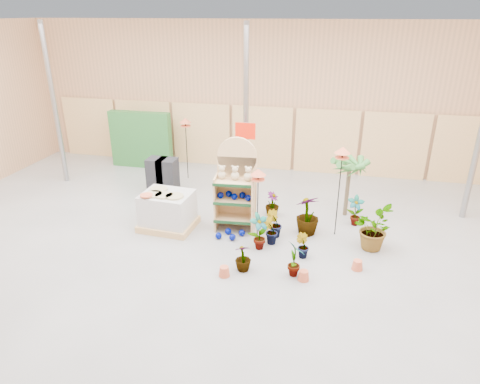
# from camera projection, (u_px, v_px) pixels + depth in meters

# --- Properties ---
(room) EXTENTS (15.20, 12.10, 4.70)m
(room) POSITION_uv_depth(u_px,v_px,m) (219.00, 146.00, 8.54)
(room) COLOR gray
(room) RESTS_ON ground
(display_shelf) EXTENTS (0.94, 0.64, 2.16)m
(display_shelf) POSITION_uv_depth(u_px,v_px,m) (236.00, 188.00, 9.74)
(display_shelf) COLOR tan
(display_shelf) RESTS_ON ground
(teddy_bears) EXTENTS (0.79, 0.20, 0.33)m
(teddy_bears) POSITION_uv_depth(u_px,v_px,m) (236.00, 174.00, 9.50)
(teddy_bears) COLOR #C8B28B
(teddy_bears) RESTS_ON display_shelf
(gazing_balls_shelf) EXTENTS (0.79, 0.27, 0.15)m
(gazing_balls_shelf) POSITION_uv_depth(u_px,v_px,m) (235.00, 196.00, 9.68)
(gazing_balls_shelf) COLOR #000A6F
(gazing_balls_shelf) RESTS_ON display_shelf
(gazing_balls_floor) EXTENTS (0.63, 0.39, 0.15)m
(gazing_balls_floor) POSITION_uv_depth(u_px,v_px,m) (230.00, 234.00, 9.61)
(gazing_balls_floor) COLOR #000A6F
(gazing_balls_floor) RESTS_ON ground
(pallet_stack) EXTENTS (1.28, 1.10, 0.90)m
(pallet_stack) POSITION_uv_depth(u_px,v_px,m) (168.00, 211.00, 9.92)
(pallet_stack) COLOR tan
(pallet_stack) RESTS_ON ground
(charcoal_planters) EXTENTS (0.80, 0.50, 1.00)m
(charcoal_planters) POSITION_uv_depth(u_px,v_px,m) (163.00, 176.00, 11.80)
(charcoal_planters) COLOR black
(charcoal_planters) RESTS_ON ground
(trellis_stock) EXTENTS (2.00, 0.30, 1.80)m
(trellis_stock) POSITION_uv_depth(u_px,v_px,m) (141.00, 140.00, 13.68)
(trellis_stock) COLOR #27662B
(trellis_stock) RESTS_ON ground
(offer_sign) EXTENTS (0.50, 0.08, 2.20)m
(offer_sign) POSITION_uv_depth(u_px,v_px,m) (245.00, 148.00, 10.63)
(offer_sign) COLOR gray
(offer_sign) RESTS_ON ground
(bird_table_front) EXTENTS (0.34, 0.34, 1.61)m
(bird_table_front) POSITION_uv_depth(u_px,v_px,m) (258.00, 174.00, 9.14)
(bird_table_front) COLOR black
(bird_table_front) RESTS_ON ground
(bird_table_right) EXTENTS (0.34, 0.34, 2.08)m
(bird_table_right) POSITION_uv_depth(u_px,v_px,m) (343.00, 153.00, 9.01)
(bird_table_right) COLOR black
(bird_table_right) RESTS_ON ground
(bird_table_back) EXTENTS (0.34, 0.34, 1.86)m
(bird_table_back) POSITION_uv_depth(u_px,v_px,m) (185.00, 122.00, 12.38)
(bird_table_back) COLOR black
(bird_table_back) RESTS_ON ground
(palm) EXTENTS (0.70, 0.70, 1.59)m
(palm) POSITION_uv_depth(u_px,v_px,m) (350.00, 164.00, 10.18)
(palm) COLOR brown
(palm) RESTS_ON ground
(potted_plant_0) EXTENTS (0.51, 0.52, 0.83)m
(potted_plant_0) POSITION_uv_depth(u_px,v_px,m) (259.00, 232.00, 9.01)
(potted_plant_0) COLOR #397C33
(potted_plant_0) RESTS_ON ground
(potted_plant_1) EXTENTS (0.38, 0.33, 0.60)m
(potted_plant_1) POSITION_uv_depth(u_px,v_px,m) (270.00, 231.00, 9.27)
(potted_plant_1) COLOR #397C33
(potted_plant_1) RESTS_ON ground
(potted_plant_3) EXTENTS (0.73, 0.73, 0.94)m
(potted_plant_3) POSITION_uv_depth(u_px,v_px,m) (308.00, 215.00, 9.62)
(potted_plant_3) COLOR #397C33
(potted_plant_3) RESTS_ON ground
(potted_plant_4) EXTENTS (0.40, 0.28, 0.75)m
(potted_plant_4) POSITION_uv_depth(u_px,v_px,m) (355.00, 211.00, 10.05)
(potted_plant_4) COLOR #397C33
(potted_plant_4) RESTS_ON ground
(potted_plant_5) EXTENTS (0.35, 0.29, 0.63)m
(potted_plant_5) POSITION_uv_depth(u_px,v_px,m) (274.00, 224.00, 9.55)
(potted_plant_5) COLOR #397C33
(potted_plant_5) RESTS_ON ground
(potted_plant_7) EXTENTS (0.42, 0.42, 0.56)m
(potted_plant_7) POSITION_uv_depth(u_px,v_px,m) (243.00, 257.00, 8.32)
(potted_plant_7) COLOR #397C33
(potted_plant_7) RESTS_ON ground
(potted_plant_8) EXTENTS (0.45, 0.50, 0.78)m
(potted_plant_8) POSITION_uv_depth(u_px,v_px,m) (295.00, 258.00, 8.09)
(potted_plant_8) COLOR #397C33
(potted_plant_8) RESTS_ON ground
(potted_plant_9) EXTENTS (0.37, 0.35, 0.52)m
(potted_plant_9) POSITION_uv_depth(u_px,v_px,m) (302.00, 246.00, 8.77)
(potted_plant_9) COLOR #397C33
(potted_plant_9) RESTS_ON ground
(potted_plant_10) EXTENTS (0.82, 0.92, 0.95)m
(potted_plant_10) POSITION_uv_depth(u_px,v_px,m) (372.00, 228.00, 9.04)
(potted_plant_10) COLOR #397C33
(potted_plant_10) RESTS_ON ground
(potted_plant_11) EXTENTS (0.44, 0.44, 0.61)m
(potted_plant_11) POSITION_uv_depth(u_px,v_px,m) (272.00, 204.00, 10.56)
(potted_plant_11) COLOR #397C33
(potted_plant_11) RESTS_ON ground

